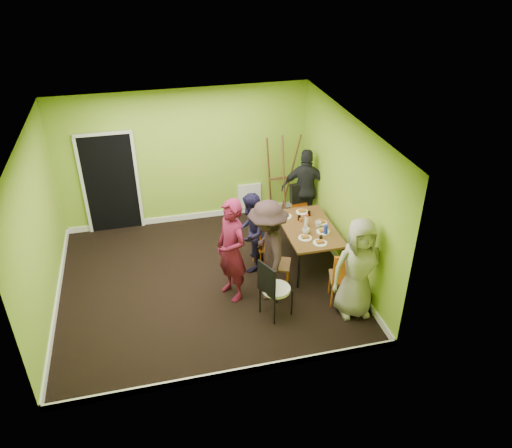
{
  "coord_description": "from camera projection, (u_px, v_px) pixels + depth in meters",
  "views": [
    {
      "loc": [
        -0.81,
        -7.03,
        5.38
      ],
      "look_at": [
        0.91,
        0.0,
        1.04
      ],
      "focal_mm": 35.0,
      "sensor_mm": 36.0,
      "label": 1
    }
  ],
  "objects": [
    {
      "name": "plate_near_right",
      "position": [
        305.0,
        238.0,
        8.6
      ],
      "size": [
        0.24,
        0.24,
        0.01
      ],
      "primitive_type": "cylinder",
      "color": "white",
      "rests_on": "dining_table"
    },
    {
      "name": "plate_far_front",
      "position": [
        320.0,
        243.0,
        8.46
      ],
      "size": [
        0.25,
        0.25,
        0.01
      ],
      "primitive_type": "cylinder",
      "color": "white",
      "rests_on": "dining_table"
    },
    {
      "name": "person_left_near",
      "position": [
        268.0,
        251.0,
        8.04
      ],
      "size": [
        0.75,
        1.19,
        1.76
      ],
      "primitive_type": "imported",
      "rotation": [
        0.0,
        0.0,
        -1.66
      ],
      "color": "black",
      "rests_on": "ground"
    },
    {
      "name": "cup_a",
      "position": [
        306.0,
        231.0,
        8.71
      ],
      "size": [
        0.13,
        0.13,
        0.1
      ],
      "primitive_type": "imported",
      "color": "white",
      "rests_on": "dining_table"
    },
    {
      "name": "chair_left_far",
      "position": [
        261.0,
        243.0,
        8.95
      ],
      "size": [
        0.42,
        0.42,
        0.87
      ],
      "rotation": [
        0.0,
        0.0,
        -1.39
      ],
      "color": "orange",
      "rests_on": "ground"
    },
    {
      "name": "chair_back_end",
      "position": [
        301.0,
        198.0,
        9.97
      ],
      "size": [
        0.43,
        0.5,
        0.99
      ],
      "rotation": [
        0.0,
        0.0,
        3.2
      ],
      "color": "orange",
      "rests_on": "ground"
    },
    {
      "name": "easel",
      "position": [
        281.0,
        177.0,
        10.34
      ],
      "size": [
        0.74,
        0.69,
        1.85
      ],
      "color": "brown",
      "rests_on": "ground"
    },
    {
      "name": "ground",
      "position": [
        206.0,
        281.0,
        8.79
      ],
      "size": [
        5.0,
        5.0,
        0.0
      ],
      "primitive_type": "plane",
      "color": "black",
      "rests_on": "ground"
    },
    {
      "name": "person_back_end",
      "position": [
        306.0,
        189.0,
        9.98
      ],
      "size": [
        1.07,
        0.72,
        1.69
      ],
      "primitive_type": "imported",
      "rotation": [
        0.0,
        0.0,
        2.8
      ],
      "color": "black",
      "rests_on": "ground"
    },
    {
      "name": "person_left_far",
      "position": [
        251.0,
        232.0,
        8.78
      ],
      "size": [
        0.8,
        0.88,
        1.48
      ],
      "primitive_type": "imported",
      "rotation": [
        0.0,
        0.0,
        -1.98
      ],
      "color": "black",
      "rests_on": "ground"
    },
    {
      "name": "orange_bottle",
      "position": [
        300.0,
        220.0,
        9.05
      ],
      "size": [
        0.04,
        0.04,
        0.08
      ],
      "primitive_type": "cylinder",
      "color": "orange",
      "rests_on": "dining_table"
    },
    {
      "name": "chair_bentwood",
      "position": [
        273.0,
        287.0,
        7.73
      ],
      "size": [
        0.54,
        0.53,
        1.03
      ],
      "rotation": [
        0.0,
        0.0,
        -1.14
      ],
      "color": "black",
      "rests_on": "ground"
    },
    {
      "name": "plate_far_back",
      "position": [
        302.0,
        212.0,
        9.38
      ],
      "size": [
        0.24,
        0.24,
        0.01
      ],
      "primitive_type": "cylinder",
      "color": "white",
      "rests_on": "dining_table"
    },
    {
      "name": "plate_wall_back",
      "position": [
        321.0,
        223.0,
        9.04
      ],
      "size": [
        0.22,
        0.22,
        0.01
      ],
      "primitive_type": "cylinder",
      "color": "white",
      "rests_on": "dining_table"
    },
    {
      "name": "glass_front",
      "position": [
        321.0,
        238.0,
        8.54
      ],
      "size": [
        0.06,
        0.06,
        0.08
      ],
      "primitive_type": "cylinder",
      "color": "black",
      "rests_on": "dining_table"
    },
    {
      "name": "glass_mid",
      "position": [
        299.0,
        218.0,
        9.11
      ],
      "size": [
        0.06,
        0.06,
        0.09
      ],
      "primitive_type": "cylinder",
      "color": "black",
      "rests_on": "dining_table"
    },
    {
      "name": "person_standing",
      "position": [
        232.0,
        251.0,
        8.01
      ],
      "size": [
        0.66,
        0.78,
        1.8
      ],
      "primitive_type": "imported",
      "rotation": [
        0.0,
        0.0,
        -1.15
      ],
      "color": "#5C0F29",
      "rests_on": "ground"
    },
    {
      "name": "dining_table",
      "position": [
        309.0,
        230.0,
        8.94
      ],
      "size": [
        0.9,
        1.5,
        0.75
      ],
      "color": "black",
      "rests_on": "ground"
    },
    {
      "name": "person_front_end",
      "position": [
        358.0,
        268.0,
        7.67
      ],
      "size": [
        0.87,
        0.6,
        1.7
      ],
      "primitive_type": "imported",
      "rotation": [
        0.0,
        0.0,
        -0.08
      ],
      "color": "#9C9988",
      "rests_on": "ground"
    },
    {
      "name": "chair_left_near",
      "position": [
        273.0,
        259.0,
        8.4
      ],
      "size": [
        0.53,
        0.53,
        0.99
      ],
      "rotation": [
        0.0,
        0.0,
        -1.95
      ],
      "color": "orange",
      "rests_on": "ground"
    },
    {
      "name": "blue_bottle",
      "position": [
        326.0,
        230.0,
        8.67
      ],
      "size": [
        0.07,
        0.07,
        0.18
      ],
      "primitive_type": "cylinder",
      "color": "#162AA9",
      "rests_on": "dining_table"
    },
    {
      "name": "thermos",
      "position": [
        306.0,
        221.0,
        8.9
      ],
      "size": [
        0.06,
        0.06,
        0.2
      ],
      "primitive_type": "cylinder",
      "color": "white",
      "rests_on": "dining_table"
    },
    {
      "name": "glass_back",
      "position": [
        309.0,
        213.0,
        9.25
      ],
      "size": [
        0.06,
        0.06,
        0.09
      ],
      "primitive_type": "cylinder",
      "color": "black",
      "rests_on": "dining_table"
    },
    {
      "name": "cup_b",
      "position": [
        318.0,
        224.0,
        8.91
      ],
      "size": [
        0.11,
        0.11,
        0.1
      ],
      "primitive_type": "imported",
      "color": "white",
      "rests_on": "dining_table"
    },
    {
      "name": "plate_wall_front",
      "position": [
        323.0,
        232.0,
        8.77
      ],
      "size": [
        0.24,
        0.24,
        0.01
      ],
      "primitive_type": "cylinder",
      "color": "white",
      "rests_on": "dining_table"
    },
    {
      "name": "plate_near_left",
      "position": [
        285.0,
        216.0,
        9.24
      ],
      "size": [
        0.25,
        0.25,
        0.01
      ],
      "primitive_type": "cylinder",
      "color": "white",
      "rests_on": "dining_table"
    },
    {
      "name": "chair_front_end",
      "position": [
        344.0,
        276.0,
        7.99
      ],
      "size": [
        0.51,
        0.51,
        1.0
      ],
      "rotation": [
        0.0,
        0.0,
        -0.27
      ],
      "color": "orange",
      "rests_on": "ground"
    },
    {
      "name": "room_walls",
      "position": [
        201.0,
        232.0,
        8.32
      ],
      "size": [
        5.04,
        4.54,
        2.82
      ],
      "color": "#87BE30",
      "rests_on": "ground"
    }
  ]
}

